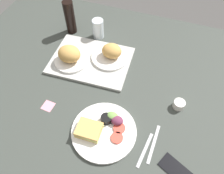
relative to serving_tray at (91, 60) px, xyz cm
name	(u,v)px	position (x,y,z in cm)	size (l,w,h in cm)	color
ground_plane	(107,96)	(16.68, -19.25, -2.30)	(190.00, 150.00, 3.00)	#383D38
serving_tray	(91,60)	(0.00, 0.00, 0.00)	(45.00, 33.00, 1.60)	#B2B2AD
bread_plate_near	(70,56)	(-10.33, -4.94, 5.10)	(19.21, 19.21, 10.17)	white
bread_plate_far	(111,53)	(10.50, 5.35, 4.12)	(21.43, 21.43, 9.14)	white
plate_with_salad	(103,129)	(22.10, -38.75, 0.85)	(30.05, 30.05, 5.40)	white
drinking_glass	(98,29)	(-3.83, 21.77, 5.39)	(6.92, 6.92, 12.37)	silver
soda_bottle	(70,17)	(-22.14, 21.07, 9.86)	(6.40, 6.40, 21.32)	black
espresso_cup	(179,104)	(52.98, -14.03, 1.20)	(5.60, 5.60, 4.00)	silver
fork	(145,150)	(42.75, -41.16, -0.55)	(17.00, 1.40, 0.50)	#B7B7BC
knife	(154,144)	(45.75, -37.16, -0.55)	(19.00, 1.40, 0.50)	#B7B7BC
cell_phone	(176,170)	(57.22, -45.25, -0.40)	(14.40, 7.20, 0.80)	black
sticky_note	(48,106)	(-8.73, -35.27, -0.74)	(5.60, 5.60, 0.12)	pink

